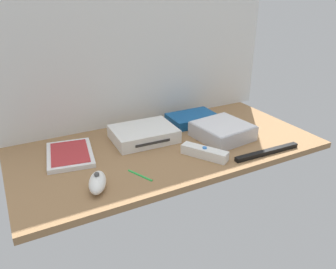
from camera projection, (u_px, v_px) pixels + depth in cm
name	position (u px, v px, depth cm)	size (l,w,h in cm)	color
ground_plane	(168.00, 148.00, 111.80)	(100.00, 48.00, 2.00)	#936D47
back_wall	(135.00, 37.00, 118.00)	(110.00, 1.20, 64.00)	silver
game_console	(144.00, 134.00, 114.64)	(21.61, 17.14, 4.40)	white
mini_computer	(222.00, 131.00, 115.92)	(18.74, 18.74, 5.30)	silver
game_case	(70.00, 154.00, 103.95)	(16.56, 20.99, 1.56)	white
network_router	(192.00, 119.00, 128.84)	(18.19, 12.61, 3.40)	#145193
remote_wand	(204.00, 153.00, 103.41)	(10.66, 14.56, 3.40)	white
remote_nunchuk	(97.00, 182.00, 87.02)	(7.87, 10.92, 5.10)	white
sensor_bar	(267.00, 152.00, 105.53)	(24.00, 1.80, 1.40)	black
stylus_pen	(140.00, 175.00, 93.72)	(0.70, 0.70, 9.00)	green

